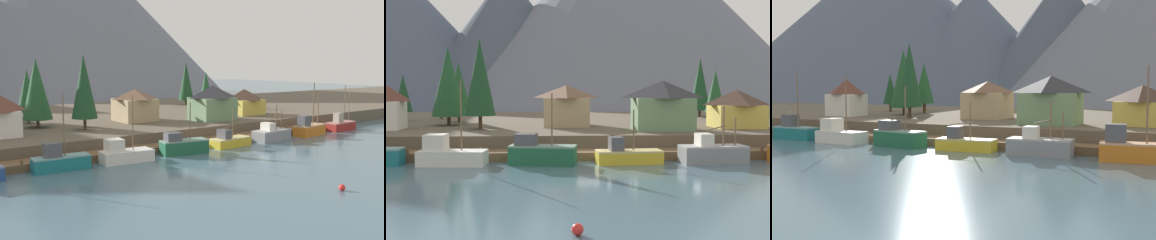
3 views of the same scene
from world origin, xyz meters
TOP-DOWN VIEW (x-y plane):
  - ground_plane at (0.00, 20.00)m, footprint 400.00×400.00m
  - dock at (0.00, 1.99)m, footprint 80.00×4.00m
  - shoreline_bank at (0.00, 32.00)m, footprint 400.00×56.00m
  - mountain_far_ridge at (24.93, 132.70)m, footprint 141.62×141.62m
  - fishing_boat_teal at (-23.78, -1.44)m, footprint 7.20×2.65m
  - fishing_boat_white at (-15.00, -1.95)m, footprint 7.34×3.65m
  - fishing_boat_green at (-5.27, -1.98)m, footprint 7.43×3.74m
  - fishing_boat_yellow at (4.15, -1.75)m, footprint 7.28×3.19m
  - fishing_boat_grey at (13.51, -1.94)m, footprint 7.31×3.55m
  - fishing_boat_orange at (23.44, -1.95)m, footprint 7.38×3.54m
  - fishing_boat_red at (33.69, -1.54)m, footprint 7.23×2.82m
  - house_tan at (-1.89, 18.76)m, footprint 6.86×7.32m
  - house_green at (10.89, 11.19)m, footprint 8.07×6.38m
  - house_yellow at (22.41, 14.74)m, footprint 7.04×6.82m
  - conifer_near_left at (24.36, 39.01)m, footprint 3.94×3.94m
  - conifer_near_right at (-19.18, 27.44)m, footprint 3.94×3.94m
  - conifer_back_left at (-13.87, 14.03)m, footprint 4.26×4.26m
  - conifer_back_right at (24.70, 31.06)m, footprint 3.51×3.51m
  - conifer_centre at (-19.52, 20.80)m, footprint 5.04×5.04m
  - channel_buoy at (-2.72, -27.89)m, footprint 0.70×0.70m

SIDE VIEW (x-z plane):
  - ground_plane at x=0.00m, z-range -1.00..0.00m
  - channel_buoy at x=-2.72m, z-range 0.00..0.70m
  - dock at x=0.00m, z-range -0.30..1.30m
  - fishing_boat_yellow at x=4.15m, z-range -2.00..3.87m
  - fishing_boat_red at x=33.69m, z-range -3.40..5.57m
  - fishing_boat_grey at x=13.51m, z-range -1.98..4.25m
  - fishing_boat_white at x=-15.00m, z-range -3.41..5.73m
  - fishing_boat_teal at x=-23.78m, z-range -3.61..6.11m
  - shoreline_bank at x=0.00m, z-range 0.00..2.50m
  - fishing_boat_green at x=-5.27m, z-range -2.59..5.12m
  - fishing_boat_orange at x=23.44m, z-range -3.60..6.22m
  - house_yellow at x=22.41m, z-range 2.56..7.98m
  - house_tan at x=-1.89m, z-range 2.56..8.62m
  - house_green at x=10.89m, z-range 2.57..9.25m
  - conifer_back_right at x=24.70m, z-range 3.13..11.90m
  - conifer_near_right at x=-19.18m, z-range 3.45..13.24m
  - conifer_near_left at x=24.36m, z-range 3.16..14.39m
  - conifer_centre at x=-19.52m, z-range 3.19..15.06m
  - conifer_back_left at x=-13.87m, z-range 3.41..15.84m
  - mountain_far_ridge at x=24.93m, z-range 0.00..73.81m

